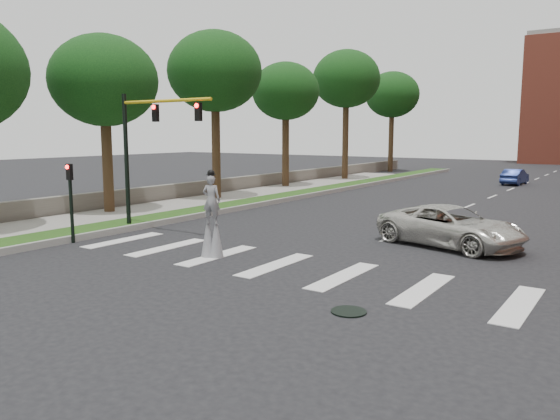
{
  "coord_description": "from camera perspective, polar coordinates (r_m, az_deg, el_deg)",
  "views": [
    {
      "loc": [
        8.95,
        -13.86,
        4.46
      ],
      "look_at": [
        -1.94,
        2.22,
        1.7
      ],
      "focal_mm": 35.0,
      "sensor_mm": 36.0,
      "label": 1
    }
  ],
  "objects": [
    {
      "name": "tree_2",
      "position": [
        36.5,
        -6.83,
        14.11
      ],
      "size": [
        6.11,
        6.11,
        10.97
      ],
      "color": "#362515",
      "rests_on": "ground"
    },
    {
      "name": "ground_plane",
      "position": [
        17.09,
        1.22,
        -7.04
      ],
      "size": [
        160.0,
        160.0,
        0.0
      ],
      "primitive_type": "plane",
      "color": "black",
      "rests_on": "ground"
    },
    {
      "name": "median_curb",
      "position": [
        39.26,
        4.26,
        1.76
      ],
      "size": [
        0.2,
        60.0,
        0.28
      ],
      "primitive_type": "cube",
      "color": "gray",
      "rests_on": "ground"
    },
    {
      "name": "secondary_signal",
      "position": [
        23.56,
        -21.02,
        1.43
      ],
      "size": [
        0.25,
        0.21,
        3.23
      ],
      "color": "black",
      "rests_on": "ground"
    },
    {
      "name": "manhole",
      "position": [
        13.99,
        7.2,
        -10.48
      ],
      "size": [
        0.9,
        0.9,
        0.04
      ],
      "primitive_type": "cylinder",
      "color": "black",
      "rests_on": "ground"
    },
    {
      "name": "tree_3",
      "position": [
        44.27,
        0.59,
        12.23
      ],
      "size": [
        5.37,
        5.37,
        10.01
      ],
      "color": "#362515",
      "rests_on": "ground"
    },
    {
      "name": "suv_crossing",
      "position": [
        22.49,
        17.42,
        -1.64
      ],
      "size": [
        6.29,
        4.11,
        1.61
      ],
      "primitive_type": "imported",
      "rotation": [
        0.0,
        0.0,
        1.3
      ],
      "color": "beige",
      "rests_on": "ground"
    },
    {
      "name": "tree_5",
      "position": [
        64.29,
        11.65,
        11.68
      ],
      "size": [
        6.07,
        6.07,
        11.3
      ],
      "color": "#362515",
      "rests_on": "ground"
    },
    {
      "name": "sidewalk_left",
      "position": [
        33.74,
        -10.32,
        0.52
      ],
      "size": [
        4.0,
        60.0,
        0.18
      ],
      "primitive_type": "cube",
      "color": "gray",
      "rests_on": "ground"
    },
    {
      "name": "tree_1",
      "position": [
        31.19,
        -17.93,
        12.66
      ],
      "size": [
        5.71,
        5.71,
        9.63
      ],
      "color": "#362515",
      "rests_on": "ground"
    },
    {
      "name": "tree_4",
      "position": [
        51.8,
        6.95,
        13.38
      ],
      "size": [
        6.2,
        6.2,
        11.98
      ],
      "color": "#362515",
      "rests_on": "ground"
    },
    {
      "name": "stilt_performer",
      "position": [
        19.67,
        -7.14,
        -1.27
      ],
      "size": [
        0.82,
        0.62,
        3.17
      ],
      "rotation": [
        0.0,
        0.0,
        3.47
      ],
      "color": "#362515",
      "rests_on": "ground"
    },
    {
      "name": "traffic_signal",
      "position": [
        25.2,
        -14.02,
        7.15
      ],
      "size": [
        5.3,
        0.23,
        6.2
      ],
      "color": "black",
      "rests_on": "ground"
    },
    {
      "name": "stone_wall",
      "position": [
        44.43,
        -1.79,
        3.04
      ],
      "size": [
        0.5,
        56.0,
        1.1
      ],
      "primitive_type": "cube",
      "color": "#605B52",
      "rests_on": "ground"
    },
    {
      "name": "car_mid",
      "position": [
        51.38,
        23.33,
        3.21
      ],
      "size": [
        1.65,
        4.17,
        1.35
      ],
      "primitive_type": "imported",
      "rotation": [
        0.0,
        0.0,
        3.09
      ],
      "color": "navy",
      "rests_on": "ground"
    },
    {
      "name": "grass_median",
      "position": [
        39.79,
        2.95,
        1.83
      ],
      "size": [
        2.0,
        60.0,
        0.25
      ],
      "primitive_type": "cube",
      "color": "#1D4112",
      "rests_on": "ground"
    }
  ]
}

